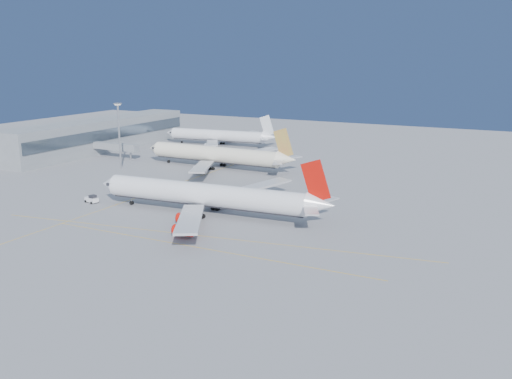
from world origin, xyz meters
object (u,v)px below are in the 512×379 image
object	(u,v)px
airliner_etihad	(218,155)
airliner_third	(220,136)
airliner_virgin	(209,196)
light_mast	(119,130)
pushback_tug	(92,199)

from	to	relation	value
airliner_etihad	airliner_third	world-z (taller)	airliner_etihad
airliner_virgin	light_mast	distance (m)	81.45
airliner_third	light_mast	world-z (taller)	light_mast
airliner_virgin	airliner_etihad	size ratio (longest dim) A/B	1.08
airliner_virgin	airliner_etihad	xyz separation A→B (m)	(-33.06, 60.53, -0.04)
airliner_etihad	light_mast	size ratio (longest dim) A/B	2.65
airliner_virgin	pushback_tug	distance (m)	40.37
light_mast	airliner_virgin	bearing A→B (deg)	-31.97
airliner_virgin	pushback_tug	xyz separation A→B (m)	(-39.77, -5.29, -4.43)
light_mast	airliner_third	bearing A→B (deg)	85.40
airliner_virgin	airliner_third	bearing A→B (deg)	115.81
airliner_etihad	light_mast	world-z (taller)	light_mast
airliner_virgin	light_mast	size ratio (longest dim) A/B	2.86
pushback_tug	airliner_etihad	bearing A→B (deg)	97.70
pushback_tug	light_mast	distance (m)	57.87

